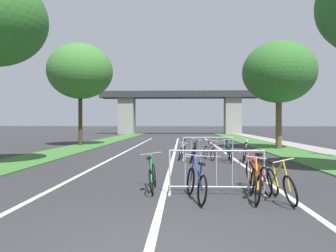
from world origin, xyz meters
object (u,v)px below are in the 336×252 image
at_px(bicycle_black_3, 194,153).
at_px(bicycle_orange_6, 255,184).
at_px(tree_left_pine_near, 80,71).
at_px(bicycle_red_2, 258,176).
at_px(bicycle_silver_5, 245,153).
at_px(crowd_barrier_nearest, 217,173).
at_px(bicycle_teal_0, 229,153).
at_px(bicycle_purple_1, 209,152).
at_px(tree_right_maple_mid, 279,72).
at_px(crowd_barrier_second, 208,149).
at_px(bicycle_blue_4, 196,184).
at_px(bicycle_yellow_9, 280,184).
at_px(bicycle_white_8, 182,152).
at_px(bicycle_green_7, 152,176).

height_order(bicycle_black_3, bicycle_orange_6, bicycle_black_3).
bearing_deg(tree_left_pine_near, bicycle_black_3, -49.94).
height_order(bicycle_red_2, bicycle_silver_5, bicycle_red_2).
bearing_deg(crowd_barrier_nearest, bicycle_orange_6, -31.59).
height_order(bicycle_teal_0, bicycle_purple_1, bicycle_teal_0).
bearing_deg(crowd_barrier_nearest, bicycle_teal_0, 79.37).
height_order(tree_right_maple_mid, bicycle_orange_6, tree_right_maple_mid).
bearing_deg(crowd_barrier_second, bicycle_teal_0, -29.13).
relative_size(bicycle_teal_0, bicycle_blue_4, 0.99).
height_order(tree_left_pine_near, bicycle_teal_0, tree_left_pine_near).
xyz_separation_m(tree_right_maple_mid, bicycle_black_3, (-5.61, -6.85, -4.50)).
bearing_deg(crowd_barrier_second, bicycle_yellow_9, -82.66).
relative_size(crowd_barrier_second, bicycle_yellow_9, 1.37).
distance_m(crowd_barrier_nearest, bicycle_yellow_9, 1.43).
bearing_deg(bicycle_silver_5, bicycle_black_3, -165.18).
bearing_deg(bicycle_black_3, bicycle_silver_5, 8.36).
relative_size(bicycle_teal_0, bicycle_white_8, 1.00).
distance_m(crowd_barrier_nearest, bicycle_black_3, 6.36).
bearing_deg(tree_left_pine_near, crowd_barrier_nearest, -62.42).
xyz_separation_m(bicycle_purple_1, bicycle_white_8, (-1.24, 0.07, -0.00)).
relative_size(bicycle_black_3, bicycle_orange_6, 1.01).
relative_size(tree_right_maple_mid, bicycle_teal_0, 4.06).
bearing_deg(bicycle_silver_5, crowd_barrier_nearest, -92.33).
bearing_deg(crowd_barrier_second, bicycle_black_3, -140.48).
relative_size(crowd_barrier_second, bicycle_blue_4, 1.35).
height_order(bicycle_orange_6, bicycle_white_8, bicycle_orange_6).
relative_size(tree_right_maple_mid, bicycle_purple_1, 4.23).
xyz_separation_m(bicycle_purple_1, bicycle_black_3, (-0.75, -0.91, 0.02)).
height_order(bicycle_purple_1, bicycle_black_3, bicycle_black_3).
bearing_deg(bicycle_blue_4, tree_right_maple_mid, 56.07).
distance_m(crowd_barrier_nearest, bicycle_blue_4, 0.77).
bearing_deg(bicycle_teal_0, bicycle_green_7, 67.85).
relative_size(tree_right_maple_mid, bicycle_red_2, 3.84).
bearing_deg(bicycle_orange_6, bicycle_black_3, 105.23).
xyz_separation_m(bicycle_blue_4, bicycle_orange_6, (1.29, 0.07, -0.00)).
bearing_deg(tree_right_maple_mid, bicycle_blue_4, -112.85).
bearing_deg(crowd_barrier_nearest, bicycle_white_8, 96.26).
distance_m(bicycle_blue_4, bicycle_silver_5, 7.34).
distance_m(crowd_barrier_nearest, bicycle_green_7, 1.59).
relative_size(bicycle_silver_5, bicycle_orange_6, 1.04).
relative_size(tree_right_maple_mid, bicycle_silver_5, 4.00).
bearing_deg(crowd_barrier_nearest, bicycle_red_2, 21.14).
distance_m(bicycle_teal_0, bicycle_blue_4, 7.18).
height_order(bicycle_red_2, bicycle_green_7, bicycle_red_2).
distance_m(bicycle_purple_1, bicycle_black_3, 1.18).
bearing_deg(bicycle_silver_5, bicycle_yellow_9, -80.64).
xyz_separation_m(bicycle_white_8, bicycle_yellow_9, (2.11, -7.90, 0.02)).
bearing_deg(bicycle_yellow_9, tree_right_maple_mid, -110.37).
distance_m(bicycle_black_3, bicycle_orange_6, 6.93).
height_order(bicycle_red_2, bicycle_black_3, bicycle_black_3).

